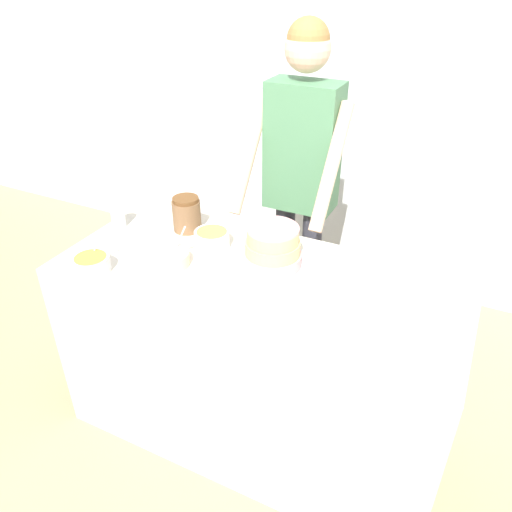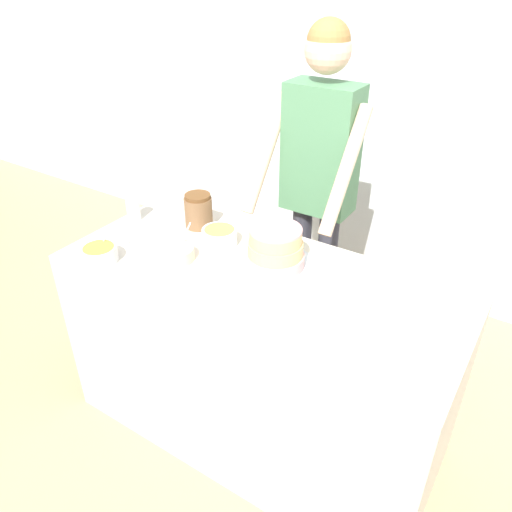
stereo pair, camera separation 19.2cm
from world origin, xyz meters
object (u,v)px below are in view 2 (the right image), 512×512
object	(u,v)px
frosting_bowl_orange	(99,253)
frosting_bowl_olive	(220,236)
frosting_bowl_pink	(176,253)
stoneware_jar	(198,211)
ceramic_plate	(299,319)
drinking_glass	(133,208)
cake	(275,251)
person_baker	(319,164)

from	to	relation	value
frosting_bowl_orange	frosting_bowl_olive	xyz separation A→B (m)	(0.34, 0.38, 0.01)
frosting_bowl_pink	stoneware_jar	bearing A→B (deg)	109.97
ceramic_plate	stoneware_jar	size ratio (longest dim) A/B	1.33
drinking_glass	frosting_bowl_orange	bearing A→B (deg)	-66.87
ceramic_plate	drinking_glass	bearing A→B (deg)	166.73
frosting_bowl_orange	frosting_bowl_pink	world-z (taller)	frosting_bowl_pink
cake	ceramic_plate	distance (m)	0.36
person_baker	stoneware_jar	bearing A→B (deg)	-122.71
stoneware_jar	ceramic_plate	bearing A→B (deg)	-26.37
person_baker	cake	size ratio (longest dim) A/B	4.99
person_baker	ceramic_plate	xyz separation A→B (m)	(0.39, -0.91, -0.20)
cake	frosting_bowl_olive	world-z (taller)	cake
frosting_bowl_orange	stoneware_jar	distance (m)	0.50
cake	ceramic_plate	xyz separation A→B (m)	(0.25, -0.25, -0.07)
drinking_glass	cake	bearing A→B (deg)	0.18
person_baker	cake	bearing A→B (deg)	-77.73
frosting_bowl_pink	stoneware_jar	size ratio (longest dim) A/B	1.05
frosting_bowl_pink	frosting_bowl_olive	size ratio (longest dim) A/B	1.10
frosting_bowl_orange	drinking_glass	world-z (taller)	frosting_bowl_orange
person_baker	frosting_bowl_orange	size ratio (longest dim) A/B	11.62
person_baker	drinking_glass	xyz separation A→B (m)	(-0.65, -0.66, -0.14)
frosting_bowl_olive	stoneware_jar	size ratio (longest dim) A/B	0.95
cake	frosting_bowl_pink	size ratio (longest dim) A/B	2.09
frosting_bowl_orange	stoneware_jar	size ratio (longest dim) A/B	0.94
person_baker	frosting_bowl_orange	xyz separation A→B (m)	(-0.50, -1.01, -0.17)
frosting_bowl_orange	frosting_bowl_pink	bearing A→B (deg)	35.54
frosting_bowl_pink	person_baker	bearing A→B (deg)	73.74
frosting_bowl_orange	ceramic_plate	bearing A→B (deg)	6.80
frosting_bowl_orange	frosting_bowl_pink	xyz separation A→B (m)	(0.26, 0.18, -0.01)
frosting_bowl_orange	frosting_bowl_olive	bearing A→B (deg)	48.46
frosting_bowl_pink	frosting_bowl_olive	xyz separation A→B (m)	(0.08, 0.20, 0.01)
cake	frosting_bowl_orange	world-z (taller)	cake
stoneware_jar	drinking_glass	bearing A→B (deg)	-158.34
drinking_glass	ceramic_plate	size ratio (longest dim) A/B	0.60
frosting_bowl_pink	drinking_glass	world-z (taller)	frosting_bowl_pink
ceramic_plate	stoneware_jar	world-z (taller)	stoneware_jar
cake	drinking_glass	world-z (taller)	cake
frosting_bowl_olive	ceramic_plate	bearing A→B (deg)	-26.62
person_baker	ceramic_plate	world-z (taller)	person_baker
stoneware_jar	person_baker	bearing A→B (deg)	57.29
frosting_bowl_orange	stoneware_jar	world-z (taller)	stoneware_jar
frosting_bowl_olive	ceramic_plate	size ratio (longest dim) A/B	0.72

